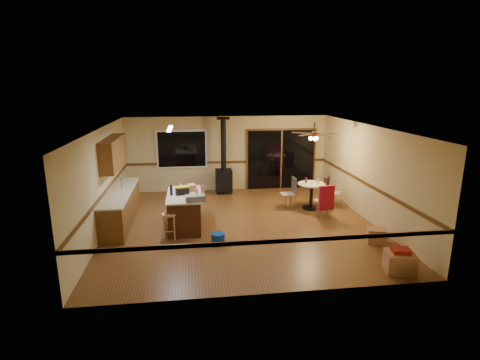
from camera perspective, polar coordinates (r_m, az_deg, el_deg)
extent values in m
plane|color=brown|center=(10.15, 0.22, -6.72)|extent=(7.00, 7.00, 0.00)
plane|color=silver|center=(9.53, 0.24, 8.04)|extent=(7.00, 7.00, 0.00)
plane|color=tan|center=(13.16, -1.82, 4.04)|extent=(7.00, 0.00, 7.00)
plane|color=tan|center=(6.46, 4.44, -6.96)|extent=(7.00, 0.00, 7.00)
plane|color=tan|center=(9.92, -20.23, -0.23)|extent=(0.00, 7.00, 7.00)
plane|color=tan|center=(10.79, 18.99, 0.98)|extent=(0.00, 7.00, 7.00)
cube|color=black|center=(13.02, -8.86, 4.66)|extent=(1.72, 0.10, 1.32)
cube|color=black|center=(13.47, 6.28, 3.12)|extent=(2.52, 0.10, 2.10)
cube|color=brown|center=(10.57, -17.66, -4.08)|extent=(0.60, 3.00, 0.86)
cube|color=beige|center=(10.44, -17.85, -1.73)|extent=(0.64, 3.04, 0.04)
cube|color=brown|center=(10.44, -18.76, 3.94)|extent=(0.35, 2.00, 0.80)
cube|color=#421E10|center=(9.92, -8.42, -4.74)|extent=(0.80, 1.60, 0.86)
cube|color=beige|center=(9.78, -8.52, -2.24)|extent=(0.88, 1.68, 0.04)
cube|color=black|center=(12.88, -2.48, -0.04)|extent=(0.55, 0.50, 0.75)
cylinder|color=black|center=(12.63, -2.54, 5.51)|extent=(0.18, 0.18, 1.77)
cylinder|color=brown|center=(11.10, 11.24, 6.83)|extent=(0.24, 0.24, 0.10)
cylinder|color=brown|center=(11.07, 11.31, 8.22)|extent=(0.05, 0.05, 0.16)
sphere|color=#FFD88C|center=(11.12, 11.21, 6.22)|extent=(0.16, 0.16, 0.16)
cube|color=white|center=(9.76, -10.63, 7.71)|extent=(0.10, 1.20, 0.04)
cube|color=slate|center=(9.14, -6.83, -2.77)|extent=(0.49, 0.31, 0.15)
cube|color=black|center=(9.73, -8.81, -1.65)|extent=(0.37, 0.25, 0.19)
cube|color=gold|center=(9.70, -8.83, -1.05)|extent=(0.38, 0.26, 0.03)
cube|color=#A56E49|center=(10.03, -7.36, -1.15)|extent=(0.24, 0.30, 0.18)
cylinder|color=black|center=(9.72, -10.44, -1.52)|extent=(0.09, 0.09, 0.26)
cylinder|color=#D84C8C|center=(9.56, -6.64, -1.84)|extent=(0.07, 0.07, 0.20)
cylinder|color=white|center=(10.15, -9.00, -1.07)|extent=(0.06, 0.06, 0.16)
cylinder|color=tan|center=(9.29, -10.69, -6.91)|extent=(0.38, 0.38, 0.64)
cylinder|color=#0B3BA5|center=(8.89, -3.38, -8.93)|extent=(0.36, 0.36, 0.27)
cylinder|color=black|center=(11.59, 10.71, -4.16)|extent=(0.52, 0.52, 0.04)
cylinder|color=black|center=(11.48, 10.80, -2.40)|extent=(0.10, 0.10, 0.70)
cylinder|color=beige|center=(11.38, 10.88, -0.62)|extent=(0.83, 0.83, 0.04)
cylinder|color=#590C14|center=(11.40, 10.04, -0.01)|extent=(0.08, 0.08, 0.17)
cylinder|color=beige|center=(11.37, 11.85, -0.19)|extent=(0.08, 0.08, 0.15)
cube|color=gray|center=(11.36, 7.30, -2.13)|extent=(0.42, 0.42, 0.03)
cube|color=slate|center=(11.36, 8.25, -0.86)|extent=(0.06, 0.40, 0.50)
cube|color=gray|center=(10.87, 12.45, -3.12)|extent=(0.45, 0.45, 0.03)
cube|color=slate|center=(10.64, 13.00, -2.12)|extent=(0.40, 0.09, 0.50)
cube|color=#A31224|center=(10.65, 13.02, -2.67)|extent=(0.45, 0.16, 0.70)
cube|color=gray|center=(11.75, 13.98, -1.90)|extent=(0.55, 0.55, 0.03)
cube|color=slate|center=(11.71, 13.14, -0.62)|extent=(0.23, 0.36, 0.50)
cube|color=black|center=(11.74, 13.02, -1.09)|extent=(0.31, 0.43, 0.70)
cube|color=#A56E49|center=(12.62, -6.52, -1.68)|extent=(0.48, 0.39, 0.38)
cube|color=#A56E49|center=(8.26, 23.16, -11.45)|extent=(0.64, 0.57, 0.42)
cube|color=#A56E49|center=(9.54, 20.13, -7.95)|extent=(0.52, 0.48, 0.34)
cube|color=maroon|center=(8.16, 23.34, -9.85)|extent=(0.38, 0.34, 0.09)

